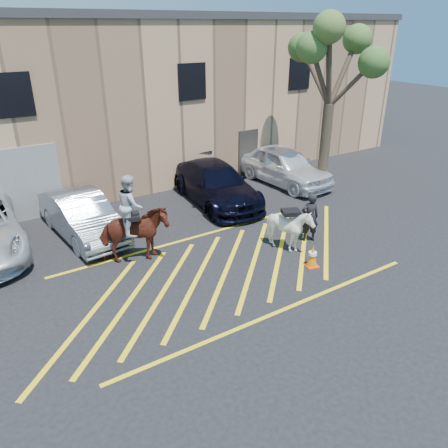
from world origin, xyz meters
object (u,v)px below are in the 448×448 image
handler (310,217)px  car_silver_sedan (82,216)px  traffic_cone (312,256)px  tree (334,55)px  car_blue_suv (216,184)px  saddled_white (290,229)px  mounted_bay (133,228)px  car_white_suv (284,166)px

handler → car_silver_sedan: bearing=-14.1°
traffic_cone → tree: 8.82m
traffic_cone → car_blue_suv: bearing=86.7°
saddled_white → traffic_cone: bearing=-94.9°
mounted_bay → saddled_white: mounted_bay is taller
car_blue_suv → tree: bearing=-9.4°
car_silver_sedan → saddled_white: (5.36, -4.70, 0.01)m
handler → saddled_white: bearing=30.8°
car_white_suv → traffic_cone: bearing=-126.7°
saddled_white → traffic_cone: 1.29m
mounted_bay → tree: (9.54, 1.60, 4.55)m
tree → handler: bearing=-138.9°
car_blue_suv → tree: size_ratio=0.75×
car_silver_sedan → traffic_cone: 7.93m
car_white_suv → tree: bearing=-65.9°
car_blue_suv → car_white_suv: (3.89, 0.28, 0.06)m
car_blue_suv → mounted_bay: mounted_bay is taller
traffic_cone → mounted_bay: bearing=143.8°
mounted_bay → tree: tree is taller
car_blue_suv → mounted_bay: 5.64m
car_white_suv → car_blue_suv: bearing=-179.2°
car_blue_suv → handler: (0.77, -4.80, 0.07)m
car_white_suv → tree: tree is taller
car_silver_sedan → traffic_cone: bearing=-53.7°
car_blue_suv → saddled_white: size_ratio=3.12×
traffic_cone → saddled_white: bearing=85.1°
saddled_white → traffic_cone: (-0.10, -1.22, -0.40)m
car_blue_suv → tree: tree is taller
mounted_bay → tree: bearing=9.5°
mounted_bay → traffic_cone: mounted_bay is taller
traffic_cone → tree: (5.09, 4.85, 5.33)m
saddled_white → tree: (4.99, 3.63, 4.92)m
car_white_suv → saddled_white: 6.69m
car_silver_sedan → car_blue_suv: bearing=-2.6°
car_silver_sedan → tree: size_ratio=0.63×
car_silver_sedan → tree: (10.35, -1.07, 4.93)m
tree → car_silver_sedan: bearing=174.1°
saddled_white → car_white_suv: bearing=51.7°
car_blue_suv → car_white_suv: 3.90m
car_blue_suv → saddled_white: car_blue_suv is taller
car_white_suv → mounted_bay: size_ratio=1.77×
traffic_cone → car_silver_sedan: bearing=131.6°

